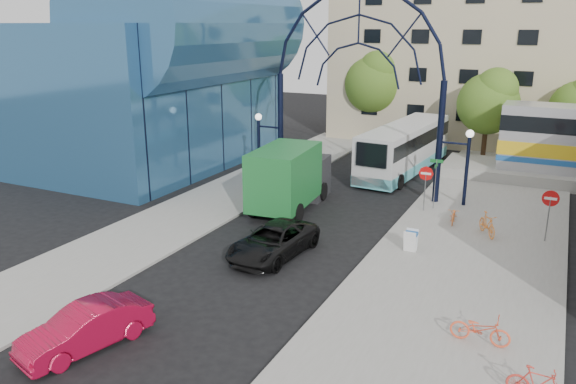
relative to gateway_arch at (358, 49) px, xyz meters
The scene contains 20 objects.
ground 16.41m from the gateway_arch, 90.00° to the right, with size 120.00×120.00×0.00m, color black.
sidewalk_east 15.37m from the gateway_arch, 51.34° to the right, with size 8.00×56.00×0.12m, color gray.
plaza_west 13.36m from the gateway_arch, 129.09° to the right, with size 5.00×50.00×0.12m, color gray.
gateway_arch is the anchor object (origin of this frame).
stop_sign 8.37m from the gateway_arch, 22.63° to the right, with size 0.80×0.07×2.50m.
do_not_enter_sign 13.43m from the gateway_arch, 19.99° to the right, with size 0.76×0.07×2.48m.
street_name_sign 8.38m from the gateway_arch, 15.07° to the right, with size 0.70×0.70×2.80m.
sandwich_board 12.52m from the gateway_arch, 55.09° to the right, with size 0.55×0.61×0.99m.
transit_hall 15.45m from the gateway_arch, behind, with size 16.50×18.00×14.50m.
apartment_block 21.12m from the gateway_arch, 84.55° to the left, with size 20.00×12.10×14.00m.
tree_north_a 13.98m from the gateway_arch, 62.83° to the left, with size 4.48×4.48×7.00m.
tree_north_b 16.72m from the gateway_arch, 103.68° to the left, with size 5.12×5.12×8.00m.
city_bus 9.42m from the gateway_arch, 76.92° to the left, with size 3.64×12.21×3.31m.
green_truck 8.35m from the gateway_arch, 115.82° to the right, with size 3.27×7.35×3.61m.
black_suv 13.52m from the gateway_arch, 88.97° to the right, with size 2.34×5.06×1.41m, color black.
red_sedan 21.71m from the gateway_arch, 94.88° to the right, with size 1.48×4.23×1.39m, color maroon.
bike_near_a 10.94m from the gateway_arch, 26.61° to the right, with size 0.54×1.56×0.82m, color orange.
bike_near_b 12.34m from the gateway_arch, 27.61° to the right, with size 0.52×1.84×1.11m, color orange.
bike_far_a 19.13m from the gateway_arch, 56.88° to the right, with size 0.65×1.87×0.98m, color #F45530.
bike_far_b 21.81m from the gateway_arch, 56.12° to the right, with size 0.46×1.63×0.98m, color red.
Camera 1 is at (10.99, -17.50, 9.91)m, focal length 35.00 mm.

